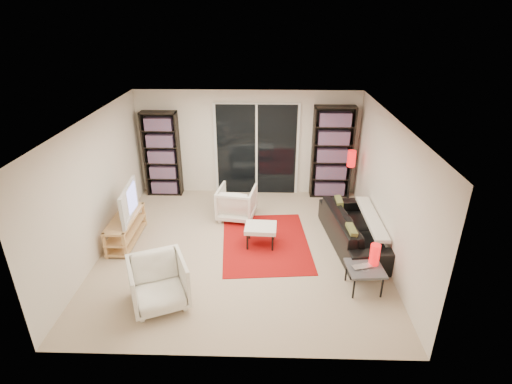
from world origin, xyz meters
TOP-DOWN VIEW (x-y plane):
  - floor at (0.00, 0.00)m, footprint 5.00×5.00m
  - wall_back at (0.00, 2.50)m, footprint 5.00×0.02m
  - wall_front at (0.00, -2.50)m, footprint 5.00×0.02m
  - wall_left at (-2.50, 0.00)m, footprint 0.02×5.00m
  - wall_right at (2.50, 0.00)m, footprint 0.02×5.00m
  - ceiling at (0.00, 0.00)m, footprint 5.00×5.00m
  - sliding_door at (0.20, 2.46)m, footprint 1.92×0.08m
  - bookshelf_left at (-1.95, 2.33)m, footprint 0.80×0.30m
  - bookshelf_right at (1.90, 2.33)m, footprint 0.90×0.30m
  - tv_stand at (-2.18, 0.20)m, footprint 0.40×1.26m
  - tv at (-2.16, 0.20)m, footprint 0.23×1.07m
  - rug at (0.43, 0.20)m, footprint 1.76×2.26m
  - sofa at (2.07, 0.20)m, footprint 1.11×2.23m
  - armchair_back at (-0.18, 1.18)m, footprint 0.85×0.86m
  - armchair_front at (-1.12, -1.53)m, footprint 1.05×1.06m
  - ottoman at (0.34, 0.13)m, footprint 0.59×0.49m
  - side_table at (1.96, -1.10)m, footprint 0.58×0.58m
  - laptop at (1.93, -1.14)m, footprint 0.35×0.28m
  - table_lamp at (2.11, -1.00)m, footprint 0.15×0.15m
  - floor_lamp at (2.22, 1.77)m, footprint 0.19×0.19m

SIDE VIEW (x-z plane):
  - floor at x=0.00m, z-range 0.00..0.00m
  - rug at x=0.43m, z-range 0.00..0.01m
  - tv_stand at x=-2.18m, z-range 0.01..0.51m
  - sofa at x=2.07m, z-range 0.00..0.62m
  - armchair_back at x=-0.18m, z-range 0.00..0.69m
  - ottoman at x=0.34m, z-range 0.15..0.55m
  - side_table at x=1.96m, z-range 0.16..0.56m
  - armchair_front at x=-1.12m, z-range 0.00..0.74m
  - laptop at x=1.93m, z-range 0.40..0.42m
  - table_lamp at x=2.11m, z-range 0.40..0.74m
  - tv at x=-2.16m, z-range 0.50..1.11m
  - bookshelf_left at x=-1.95m, z-range 0.00..1.95m
  - floor_lamp at x=2.22m, z-range 0.33..1.62m
  - sliding_door at x=0.20m, z-range -0.03..2.13m
  - bookshelf_right at x=1.90m, z-range 0.00..2.10m
  - wall_back at x=0.00m, z-range 0.00..2.40m
  - wall_front at x=0.00m, z-range 0.00..2.40m
  - wall_left at x=-2.50m, z-range 0.00..2.40m
  - wall_right at x=2.50m, z-range 0.00..2.40m
  - ceiling at x=0.00m, z-range 2.39..2.41m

